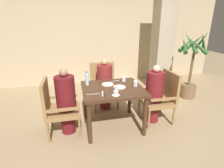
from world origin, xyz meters
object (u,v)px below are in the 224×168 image
at_px(chair_left_side, 57,106).
at_px(diner_in_left_chair, 66,101).
at_px(glass_tall_near, 116,89).
at_px(glass_tall_far, 135,83).
at_px(plate_main_left, 108,84).
at_px(water_bottle, 87,79).
at_px(diner_in_far_chair, 105,84).
at_px(glass_tall_mid, 124,79).
at_px(plate_main_right, 119,87).
at_px(teacup_with_saucer, 116,93).
at_px(diner_in_right_chair, 154,94).
at_px(potted_palm, 191,70).
at_px(chair_far_side, 104,84).
at_px(chair_right_side, 161,96).

bearing_deg(chair_left_side, diner_in_left_chair, 0.00).
distance_m(glass_tall_near, glass_tall_far, 0.44).
distance_m(plate_main_left, water_bottle, 0.38).
xyz_separation_m(diner_in_far_chair, glass_tall_mid, (0.28, -0.47, 0.24)).
distance_m(diner_in_far_chair, plate_main_right, 0.78).
distance_m(plate_main_left, glass_tall_far, 0.50).
xyz_separation_m(teacup_with_saucer, glass_tall_mid, (0.30, 0.60, 0.02)).
bearing_deg(glass_tall_mid, chair_left_side, -167.49).
relative_size(plate_main_right, glass_tall_mid, 2.11).
height_order(plate_main_left, glass_tall_near, glass_tall_near).
bearing_deg(plate_main_right, diner_in_right_chair, 1.22).
height_order(diner_in_far_chair, potted_palm, potted_palm).
bearing_deg(chair_far_side, potted_palm, -1.61).
bearing_deg(water_bottle, glass_tall_far, -17.53).
bearing_deg(glass_tall_near, plate_main_right, 61.46).
relative_size(diner_in_far_chair, teacup_with_saucer, 9.11).
height_order(teacup_with_saucer, water_bottle, water_bottle).
distance_m(potted_palm, glass_tall_far, 1.93).
relative_size(plate_main_right, teacup_with_saucer, 1.77).
bearing_deg(chair_far_side, plate_main_left, -94.20).
height_order(chair_left_side, glass_tall_mid, chair_left_side).
bearing_deg(glass_tall_far, chair_right_side, 2.04).
height_order(potted_palm, plate_main_right, potted_palm).
distance_m(chair_right_side, plate_main_right, 0.87).
relative_size(chair_right_side, water_bottle, 3.85).
relative_size(teacup_with_saucer, water_bottle, 0.48).
height_order(potted_palm, water_bottle, potted_palm).
relative_size(diner_in_far_chair, diner_in_right_chair, 0.99).
height_order(plate_main_left, glass_tall_far, glass_tall_far).
xyz_separation_m(chair_left_side, glass_tall_near, (0.96, -0.20, 0.30)).
height_order(chair_far_side, glass_tall_far, chair_far_side).
xyz_separation_m(diner_in_left_chair, teacup_with_saucer, (0.77, -0.33, 0.20)).
height_order(diner_in_right_chair, glass_tall_mid, diner_in_right_chair).
xyz_separation_m(water_bottle, glass_tall_near, (0.43, -0.44, -0.07)).
xyz_separation_m(potted_palm, plate_main_left, (-2.19, -0.66, 0.04)).
xyz_separation_m(diner_in_far_chair, glass_tall_far, (0.41, -0.76, 0.24)).
distance_m(chair_far_side, glass_tall_far, 1.04).
bearing_deg(chair_left_side, plate_main_left, 10.57).
height_order(chair_left_side, plate_main_left, chair_left_side).
height_order(glass_tall_near, glass_tall_far, same).
distance_m(potted_palm, plate_main_right, 2.19).
bearing_deg(teacup_with_saucer, water_bottle, 124.43).
relative_size(diner_in_left_chair, potted_palm, 0.70).
relative_size(diner_in_left_chair, chair_far_side, 1.19).
height_order(diner_in_left_chair, teacup_with_saucer, diner_in_left_chair).
relative_size(diner_in_right_chair, water_bottle, 4.43).
height_order(chair_left_side, chair_right_side, same).
height_order(teacup_with_saucer, glass_tall_mid, glass_tall_mid).
height_order(diner_in_far_chair, chair_right_side, diner_in_far_chair).
bearing_deg(glass_tall_near, diner_in_left_chair, 165.74).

